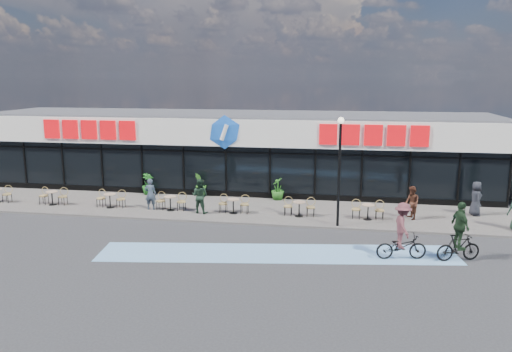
# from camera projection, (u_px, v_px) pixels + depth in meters

# --- Properties ---
(ground) EXTENTS (120.00, 120.00, 0.00)m
(ground) POSITION_uv_depth(u_px,v_px,m) (190.00, 236.00, 21.72)
(ground) COLOR #28282B
(ground) RESTS_ON ground
(sidewalk) EXTENTS (44.00, 5.00, 0.10)m
(sidewalk) POSITION_uv_depth(u_px,v_px,m) (216.00, 208.00, 26.05)
(sidewalk) COLOR #605A55
(sidewalk) RESTS_ON ground
(bike_lane) EXTENTS (14.17, 4.13, 0.01)m
(bike_lane) POSITION_uv_depth(u_px,v_px,m) (277.00, 253.00, 19.61)
(bike_lane) COLOR #6797C4
(bike_lane) RESTS_ON ground
(building) EXTENTS (30.60, 6.57, 4.75)m
(building) POSITION_uv_depth(u_px,v_px,m) (237.00, 150.00, 30.85)
(building) COLOR black
(building) RESTS_ON ground
(lamp_post) EXTENTS (0.28, 0.28, 4.97)m
(lamp_post) POSITION_uv_depth(u_px,v_px,m) (340.00, 162.00, 22.29)
(lamp_post) COLOR black
(lamp_post) RESTS_ON sidewalk
(bistro_set_1) EXTENTS (1.54, 0.62, 0.90)m
(bistro_set_1) POSITION_uv_depth(u_px,v_px,m) (53.00, 196.00, 26.55)
(bistro_set_1) COLOR tan
(bistro_set_1) RESTS_ON sidewalk
(bistro_set_2) EXTENTS (1.54, 0.62, 0.90)m
(bistro_set_2) POSITION_uv_depth(u_px,v_px,m) (111.00, 199.00, 26.01)
(bistro_set_2) COLOR tan
(bistro_set_2) RESTS_ON sidewalk
(bistro_set_3) EXTENTS (1.54, 0.62, 0.90)m
(bistro_set_3) POSITION_uv_depth(u_px,v_px,m) (171.00, 201.00, 25.47)
(bistro_set_3) COLOR tan
(bistro_set_3) RESTS_ON sidewalk
(bistro_set_4) EXTENTS (1.54, 0.62, 0.90)m
(bistro_set_4) POSITION_uv_depth(u_px,v_px,m) (234.00, 204.00, 24.93)
(bistro_set_4) COLOR tan
(bistro_set_4) RESTS_ON sidewalk
(bistro_set_5) EXTENTS (1.54, 0.62, 0.90)m
(bistro_set_5) POSITION_uv_depth(u_px,v_px,m) (299.00, 207.00, 24.39)
(bistro_set_5) COLOR tan
(bistro_set_5) RESTS_ON sidewalk
(bistro_set_6) EXTENTS (1.54, 0.62, 0.90)m
(bistro_set_6) POSITION_uv_depth(u_px,v_px,m) (368.00, 210.00, 23.84)
(bistro_set_6) COLOR tan
(bistro_set_6) RESTS_ON sidewalk
(potted_plant_left) EXTENTS (0.88, 0.88, 1.23)m
(potted_plant_left) POSITION_uv_depth(u_px,v_px,m) (148.00, 184.00, 28.81)
(potted_plant_left) COLOR #185418
(potted_plant_left) RESTS_ON sidewalk
(potted_plant_mid) EXTENTS (0.74, 0.85, 1.37)m
(potted_plant_mid) POSITION_uv_depth(u_px,v_px,m) (201.00, 185.00, 28.30)
(potted_plant_mid) COLOR #307020
(potted_plant_mid) RESTS_ON sidewalk
(potted_plant_right) EXTENTS (0.78, 0.78, 1.24)m
(potted_plant_right) POSITION_uv_depth(u_px,v_px,m) (278.00, 189.00, 27.55)
(potted_plant_right) COLOR #225919
(potted_plant_right) RESTS_ON sidewalk
(patron_left) EXTENTS (0.63, 0.44, 1.62)m
(patron_left) POSITION_uv_depth(u_px,v_px,m) (150.00, 194.00, 25.51)
(patron_left) COLOR #313D4C
(patron_left) RESTS_ON sidewalk
(patron_right) EXTENTS (0.96, 0.81, 1.75)m
(patron_right) POSITION_uv_depth(u_px,v_px,m) (200.00, 196.00, 24.85)
(patron_right) COLOR black
(patron_right) RESTS_ON sidewalk
(pedestrian_a) EXTENTS (0.79, 0.91, 1.60)m
(pedestrian_a) POSITION_uv_depth(u_px,v_px,m) (412.00, 203.00, 23.77)
(pedestrian_a) COLOR #4E291C
(pedestrian_a) RESTS_ON sidewalk
(pedestrian_b) EXTENTS (0.62, 0.88, 1.70)m
(pedestrian_b) POSITION_uv_depth(u_px,v_px,m) (476.00, 199.00, 24.41)
(pedestrian_b) COLOR black
(pedestrian_b) RESTS_ON sidewalk
(cyclist_a) EXTENTS (1.99, 1.24, 2.21)m
(cyclist_a) POSITION_uv_depth(u_px,v_px,m) (402.00, 236.00, 18.83)
(cyclist_a) COLOR black
(cyclist_a) RESTS_ON ground
(cyclist_b) EXTENTS (1.80, 1.17, 2.29)m
(cyclist_b) POSITION_uv_depth(u_px,v_px,m) (459.00, 237.00, 18.64)
(cyclist_b) COLOR black
(cyclist_b) RESTS_ON ground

